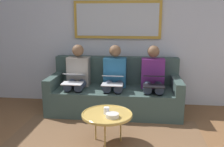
# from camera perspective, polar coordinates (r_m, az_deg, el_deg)

# --- Properties ---
(wall_rear) EXTENTS (6.00, 0.12, 2.60)m
(wall_rear) POSITION_cam_1_polar(r_m,az_deg,el_deg) (4.61, 1.30, 9.16)
(wall_rear) COLOR #B7BCC6
(wall_rear) RESTS_ON ground_plane
(area_rug) EXTENTS (2.60, 1.80, 0.01)m
(area_rug) POSITION_cam_1_polar(r_m,az_deg,el_deg) (3.27, -1.78, -16.22)
(area_rug) COLOR brown
(area_rug) RESTS_ON ground_plane
(couch) EXTENTS (2.20, 0.90, 0.90)m
(couch) POSITION_cam_1_polar(r_m,az_deg,el_deg) (4.32, 0.64, -4.47)
(couch) COLOR #384C47
(couch) RESTS_ON ground_plane
(framed_mirror) EXTENTS (1.56, 0.05, 0.66)m
(framed_mirror) POSITION_cam_1_polar(r_m,az_deg,el_deg) (4.51, 1.21, 12.26)
(framed_mirror) COLOR #B7892D
(coffee_table) EXTENTS (0.64, 0.64, 0.42)m
(coffee_table) POSITION_cam_1_polar(r_m,az_deg,el_deg) (3.14, -1.15, -9.47)
(coffee_table) COLOR tan
(coffee_table) RESTS_ON ground_plane
(cup) EXTENTS (0.07, 0.07, 0.09)m
(cup) POSITION_cam_1_polar(r_m,az_deg,el_deg) (3.11, -1.26, -8.56)
(cup) COLOR silver
(cup) RESTS_ON coffee_table
(bowl) EXTENTS (0.16, 0.16, 0.05)m
(bowl) POSITION_cam_1_polar(r_m,az_deg,el_deg) (3.02, 0.06, -9.62)
(bowl) COLOR beige
(bowl) RESTS_ON coffee_table
(person_left) EXTENTS (0.38, 0.58, 1.14)m
(person_left) POSITION_cam_1_polar(r_m,az_deg,el_deg) (4.15, 9.37, -1.07)
(person_left) COLOR #66236B
(person_left) RESTS_ON couch
(laptop_black) EXTENTS (0.32, 0.37, 0.16)m
(laptop_black) POSITION_cam_1_polar(r_m,az_deg,el_deg) (3.92, 9.53, -1.57)
(laptop_black) COLOR black
(person_middle) EXTENTS (0.38, 0.58, 1.14)m
(person_middle) POSITION_cam_1_polar(r_m,az_deg,el_deg) (4.17, 0.55, -0.84)
(person_middle) COLOR #235B84
(person_middle) RESTS_ON couch
(laptop_silver) EXTENTS (0.33, 0.33, 0.14)m
(laptop_silver) POSITION_cam_1_polar(r_m,az_deg,el_deg) (3.93, 0.17, -1.44)
(laptop_silver) COLOR silver
(person_right) EXTENTS (0.38, 0.58, 1.14)m
(person_right) POSITION_cam_1_polar(r_m,az_deg,el_deg) (4.28, -7.99, -0.60)
(person_right) COLOR gray
(person_right) RESTS_ON couch
(laptop_white) EXTENTS (0.33, 0.36, 0.16)m
(laptop_white) POSITION_cam_1_polar(r_m,az_deg,el_deg) (4.05, -8.84, -1.11)
(laptop_white) COLOR white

